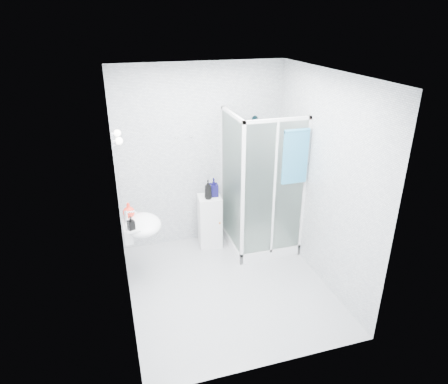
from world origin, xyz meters
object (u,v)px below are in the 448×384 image
object	(u,v)px
soap_dispenser_orange	(129,210)
soap_dispenser_black	(131,223)
wall_basin	(140,225)
shower_enclosure	(257,220)
storage_cabinet	(210,221)
shampoo_bottle_b	(214,187)
hand_towel	(295,155)
shampoo_bottle_a	(208,190)

from	to	relation	value
soap_dispenser_orange	soap_dispenser_black	world-z (taller)	soap_dispenser_orange
wall_basin	shower_enclosure	bearing A→B (deg)	10.81
storage_cabinet	soap_dispenser_orange	distance (m)	1.36
storage_cabinet	shampoo_bottle_b	xyz separation A→B (m)	(0.07, 0.02, 0.52)
soap_dispenser_orange	soap_dispenser_black	xyz separation A→B (m)	(-0.00, -0.33, -0.01)
shampoo_bottle_b	shower_enclosure	bearing A→B (deg)	-29.01
storage_cabinet	hand_towel	xyz separation A→B (m)	(0.95, -0.69, 1.14)
soap_dispenser_orange	soap_dispenser_black	size ratio (longest dim) A/B	1.14
shampoo_bottle_b	hand_towel	bearing A→B (deg)	-38.92
shampoo_bottle_b	soap_dispenser_orange	world-z (taller)	soap_dispenser_orange
shower_enclosure	hand_towel	world-z (taller)	shower_enclosure
shampoo_bottle_a	soap_dispenser_orange	world-z (taller)	same
shampoo_bottle_a	shampoo_bottle_b	bearing A→B (deg)	34.77
shampoo_bottle_a	soap_dispenser_orange	size ratio (longest dim) A/B	1.47
shampoo_bottle_a	shampoo_bottle_b	xyz separation A→B (m)	(0.10, 0.07, -0.01)
wall_basin	soap_dispenser_orange	bearing A→B (deg)	129.76
storage_cabinet	soap_dispenser_orange	size ratio (longest dim) A/B	4.12
shower_enclosure	shampoo_bottle_a	size ratio (longest dim) A/B	7.23
shampoo_bottle_b	soap_dispenser_black	world-z (taller)	shampoo_bottle_b
soap_dispenser_black	shampoo_bottle_a	bearing A→B (deg)	33.67
shampoo_bottle_a	soap_dispenser_black	size ratio (longest dim) A/B	1.68
wall_basin	shampoo_bottle_b	size ratio (longest dim) A/B	2.10
shower_enclosure	soap_dispenser_black	xyz separation A→B (m)	(-1.77, -0.51, 0.50)
shower_enclosure	hand_towel	bearing A→B (deg)	-51.11
soap_dispenser_orange	storage_cabinet	bearing A→B (deg)	22.12
storage_cabinet	shampoo_bottle_a	world-z (taller)	shampoo_bottle_a
hand_towel	shampoo_bottle_a	size ratio (longest dim) A/B	2.58
wall_basin	hand_towel	distance (m)	2.11
wall_basin	shampoo_bottle_a	size ratio (longest dim) A/B	2.02
shampoo_bottle_a	soap_dispenser_orange	bearing A→B (deg)	-159.48
shampoo_bottle_a	wall_basin	bearing A→B (deg)	-151.10
shampoo_bottle_b	soap_dispenser_black	distance (m)	1.46
storage_cabinet	shampoo_bottle_b	distance (m)	0.53
storage_cabinet	soap_dispenser_black	distance (m)	1.50
soap_dispenser_black	wall_basin	bearing A→B (deg)	59.14
shower_enclosure	shampoo_bottle_a	world-z (taller)	shower_enclosure
storage_cabinet	shower_enclosure	bearing A→B (deg)	-19.01
soap_dispenser_black	soap_dispenser_orange	bearing A→B (deg)	89.92
storage_cabinet	soap_dispenser_orange	xyz separation A→B (m)	(-1.15, -0.47, 0.57)
wall_basin	shampoo_bottle_a	xyz separation A→B (m)	(1.00, 0.55, 0.12)
wall_basin	soap_dispenser_orange	size ratio (longest dim) A/B	2.98
hand_towel	shower_enclosure	bearing A→B (deg)	128.89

